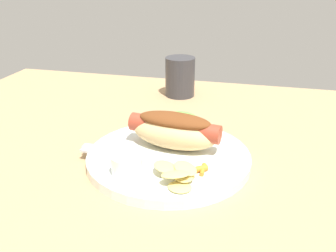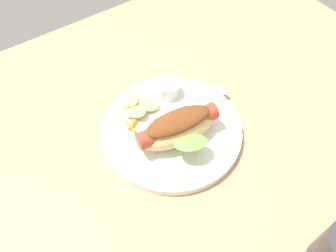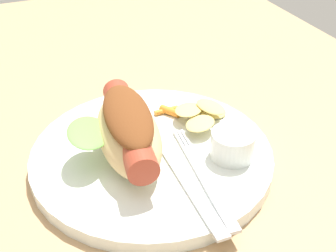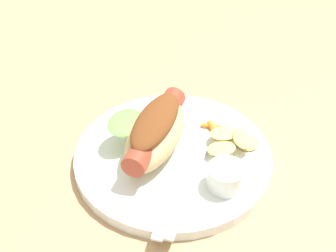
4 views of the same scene
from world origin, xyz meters
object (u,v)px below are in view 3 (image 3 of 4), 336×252
object	(u,v)px
plate	(152,155)
knife	(192,189)
carrot_garnish	(169,111)
chips_pile	(202,113)
fork	(204,177)
sauce_ramekin	(233,145)
hot_dog	(125,130)

from	to	relation	value
plate	knife	distance (cm)	7.92
knife	carrot_garnish	world-z (taller)	carrot_garnish
plate	carrot_garnish	size ratio (longest dim) A/B	8.59
carrot_garnish	chips_pile	bearing A→B (deg)	-131.75
fork	sauce_ramekin	bearing A→B (deg)	-58.31
knife	chips_pile	xyz separation A→B (cm)	(11.01, -6.45, 0.89)
knife	chips_pile	world-z (taller)	chips_pile
plate	fork	size ratio (longest dim) A/B	1.64
sauce_ramekin	plate	bearing A→B (deg)	60.31
sauce_ramekin	fork	distance (cm)	5.20
fork	plate	bearing A→B (deg)	31.34
plate	knife	world-z (taller)	knife
hot_dog	knife	world-z (taller)	hot_dog
hot_dog	fork	xyz separation A→B (cm)	(-7.04, -6.14, -3.05)
hot_dog	sauce_ramekin	size ratio (longest dim) A/B	3.34
hot_dog	knife	bearing A→B (deg)	-144.90
plate	hot_dog	xyz separation A→B (cm)	(0.38, 2.88, 4.05)
sauce_ramekin	knife	world-z (taller)	sauce_ramekin
plate	chips_pile	world-z (taller)	chips_pile
fork	carrot_garnish	size ratio (longest dim) A/B	5.23
sauce_ramekin	carrot_garnish	bearing A→B (deg)	16.59
carrot_garnish	knife	bearing A→B (deg)	166.72
sauce_ramekin	chips_pile	xyz separation A→B (cm)	(7.69, -0.05, -0.47)
plate	knife	xyz separation A→B (cm)	(-7.75, -1.35, 0.98)
carrot_garnish	fork	bearing A→B (deg)	173.91
hot_dog	carrot_garnish	bearing A→B (deg)	-45.05
sauce_ramekin	chips_pile	distance (cm)	7.70
hot_dog	fork	bearing A→B (deg)	-131.30
plate	carrot_garnish	bearing A→B (deg)	-37.10
sauce_ramekin	carrot_garnish	distance (cm)	11.04
knife	carrot_garnish	xyz separation A→B (cm)	(13.85, -3.27, 0.25)
plate	carrot_garnish	xyz separation A→B (cm)	(6.11, -4.62, 1.23)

